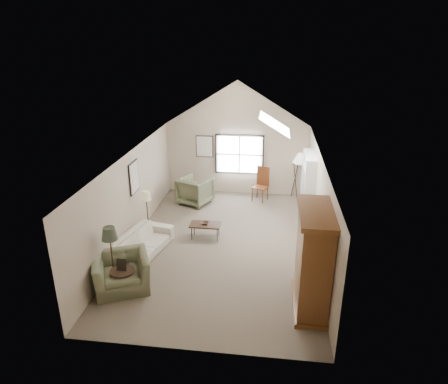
# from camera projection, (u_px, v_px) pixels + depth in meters

# --- Properties ---
(room_shell) EXTENTS (5.01, 8.01, 4.00)m
(room_shell) POSITION_uv_depth(u_px,v_px,m) (222.00, 129.00, 9.80)
(room_shell) COLOR #6F5F4F
(room_shell) RESTS_ON ground
(window) EXTENTS (1.72, 0.08, 1.42)m
(window) POSITION_uv_depth(u_px,v_px,m) (239.00, 154.00, 14.09)
(window) COLOR black
(window) RESTS_ON room_shell
(skylight) EXTENTS (0.80, 1.20, 0.52)m
(skylight) POSITION_uv_depth(u_px,v_px,m) (275.00, 123.00, 10.48)
(skylight) COLOR white
(skylight) RESTS_ON room_shell
(wall_art) EXTENTS (1.97, 3.71, 0.88)m
(wall_art) POSITION_uv_depth(u_px,v_px,m) (170.00, 161.00, 12.36)
(wall_art) COLOR black
(wall_art) RESTS_ON room_shell
(armoire) EXTENTS (0.60, 1.50, 2.20)m
(armoire) POSITION_uv_depth(u_px,v_px,m) (313.00, 260.00, 8.10)
(armoire) COLOR brown
(armoire) RESTS_ON ground
(tv_alcove) EXTENTS (0.32, 1.30, 2.10)m
(tv_alcove) POSITION_uv_depth(u_px,v_px,m) (308.00, 189.00, 11.76)
(tv_alcove) COLOR white
(tv_alcove) RESTS_ON ground
(media_console) EXTENTS (0.34, 1.18, 0.60)m
(media_console) POSITION_uv_depth(u_px,v_px,m) (305.00, 215.00, 12.07)
(media_console) COLOR #382316
(media_console) RESTS_ON ground
(tv_panel) EXTENTS (0.05, 0.90, 0.55)m
(tv_panel) POSITION_uv_depth(u_px,v_px,m) (306.00, 196.00, 11.84)
(tv_panel) COLOR black
(tv_panel) RESTS_ON media_console
(sofa) EXTENTS (1.28, 2.28, 0.63)m
(sofa) POSITION_uv_depth(u_px,v_px,m) (141.00, 244.00, 10.35)
(sofa) COLOR beige
(sofa) RESTS_ON ground
(armchair_near) EXTENTS (1.54, 1.47, 0.79)m
(armchair_near) POSITION_uv_depth(u_px,v_px,m) (121.00, 272.00, 8.97)
(armchair_near) COLOR #636849
(armchair_near) RESTS_ON ground
(armchair_far) EXTENTS (1.30, 1.32, 0.92)m
(armchair_far) POSITION_uv_depth(u_px,v_px,m) (195.00, 191.00, 13.54)
(armchair_far) COLOR #5F6345
(armchair_far) RESTS_ON ground
(coffee_table) EXTENTS (0.86, 0.48, 0.44)m
(coffee_table) POSITION_uv_depth(u_px,v_px,m) (205.00, 231.00, 11.25)
(coffee_table) COLOR #372116
(coffee_table) RESTS_ON ground
(bowl) EXTENTS (0.21, 0.21, 0.05)m
(bowl) POSITION_uv_depth(u_px,v_px,m) (205.00, 223.00, 11.16)
(bowl) COLOR #372016
(bowl) RESTS_ON coffee_table
(side_table) EXTENTS (0.64, 0.64, 0.54)m
(side_table) POSITION_uv_depth(u_px,v_px,m) (123.00, 281.00, 8.88)
(side_table) COLOR #3B2818
(side_table) RESTS_ON ground
(side_chair) EXTENTS (0.60, 0.60, 1.18)m
(side_chair) POSITION_uv_depth(u_px,v_px,m) (260.00, 184.00, 13.73)
(side_chair) COLOR brown
(side_chair) RESTS_ON ground
(tripod_lamp) EXTENTS (0.57, 0.57, 1.66)m
(tripod_lamp) POSITION_uv_depth(u_px,v_px,m) (299.00, 176.00, 13.83)
(tripod_lamp) COLOR white
(tripod_lamp) RESTS_ON ground
(dark_lamp) EXTENTS (0.43, 0.43, 1.50)m
(dark_lamp) POSITION_uv_depth(u_px,v_px,m) (112.00, 256.00, 8.92)
(dark_lamp) COLOR black
(dark_lamp) RESTS_ON ground
(tan_lamp) EXTENTS (0.32, 0.32, 1.35)m
(tan_lamp) POSITION_uv_depth(u_px,v_px,m) (147.00, 212.00, 11.35)
(tan_lamp) COLOR tan
(tan_lamp) RESTS_ON ground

